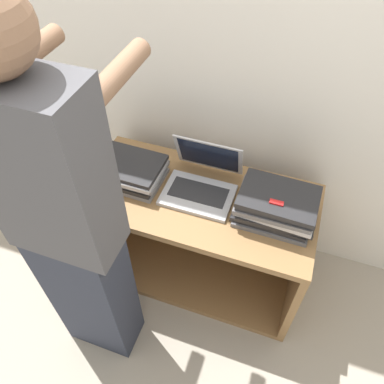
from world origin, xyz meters
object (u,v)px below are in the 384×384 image
object	(u,v)px
person	(69,231)
laptop_stack_left	(128,170)
laptop_open	(201,182)
laptop_stack_right	(276,206)

from	to	relation	value
person	laptop_stack_left	bearing A→B (deg)	94.41
laptop_open	person	xyz separation A→B (m)	(-0.33, -0.58, 0.19)
laptop_open	laptop_stack_left	distance (m)	0.37
laptop_open	person	bearing A→B (deg)	-119.61
laptop_open	laptop_stack_left	world-z (taller)	laptop_open
laptop_open	person	distance (m)	0.69
laptop_stack_right	laptop_stack_left	bearing A→B (deg)	179.63
laptop_stack_left	laptop_stack_right	xyz separation A→B (m)	(0.74, -0.00, 0.02)
laptop_stack_right	person	world-z (taller)	person
laptop_open	laptop_stack_right	xyz separation A→B (m)	(0.37, -0.06, 0.03)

